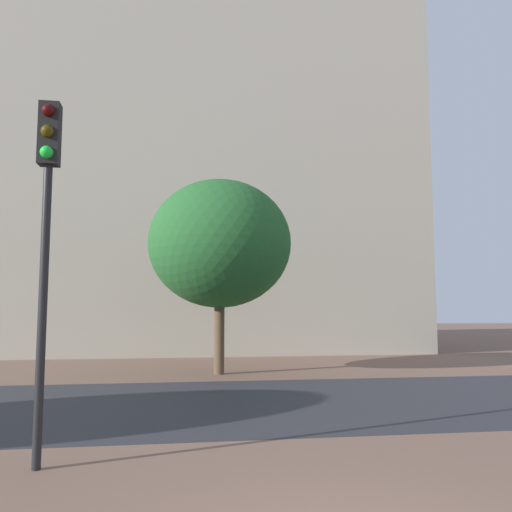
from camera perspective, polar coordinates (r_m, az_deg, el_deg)
The scene contains 5 objects.
ground_plane at distance 14.38m, azimuth -2.17°, elevation -14.28°, with size 120.00×120.00×0.00m, color brown.
street_asphalt_strip at distance 12.55m, azimuth -1.18°, elevation -15.53°, with size 120.00×7.10×0.00m, color #2D2D33.
landmark_building at distance 31.75m, azimuth -9.29°, elevation 10.51°, with size 25.49×14.32×36.21m.
traffic_light_pole at distance 7.91m, azimuth -21.78°, elevation 4.65°, with size 0.28×0.34×5.05m.
tree_curb_far at distance 17.75m, azimuth -3.93°, elevation 1.32°, with size 4.79×4.79×6.48m.
Camera 1 is at (-1.60, -4.13, 2.13)m, focal length 36.91 mm.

